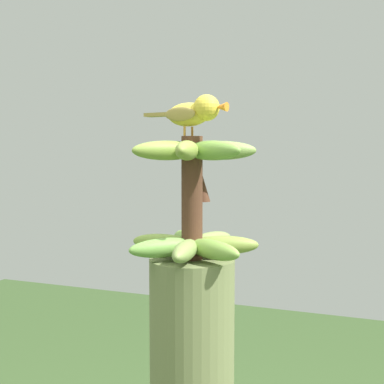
% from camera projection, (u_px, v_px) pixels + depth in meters
% --- Properties ---
extents(banana_bunch, '(0.29, 0.29, 0.26)m').
position_uv_depth(banana_bunch, '(192.00, 198.00, 1.15)').
color(banana_bunch, '#4C2D1E').
rests_on(banana_bunch, banana_tree).
extents(perched_bird, '(0.07, 0.20, 0.09)m').
position_uv_depth(perched_bird, '(194.00, 112.00, 1.13)').
color(perched_bird, '#C68933').
rests_on(perched_bird, banana_bunch).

